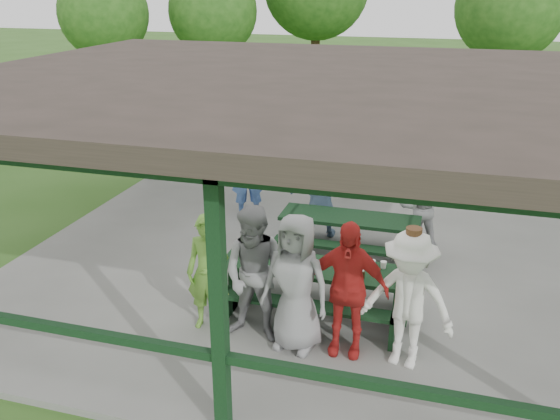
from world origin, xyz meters
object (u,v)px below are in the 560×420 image
(contestant_white_fedora, at_px, (408,300))
(spectator_blue, at_px, (247,174))
(farm_trailer, at_px, (280,129))
(picnic_table_far, at_px, (349,232))
(spectator_lblue, at_px, (321,194))
(spectator_grey, at_px, (420,207))
(pickup_truck, at_px, (453,131))
(contestant_grey_left, at_px, (256,275))
(picnic_table_near, at_px, (315,283))
(contestant_green, at_px, (208,273))
(contestant_grey_mid, at_px, (296,283))
(contestant_red, at_px, (346,288))

(contestant_white_fedora, distance_m, spectator_blue, 5.43)
(contestant_white_fedora, distance_m, farm_trailer, 10.65)
(picnic_table_far, xyz_separation_m, spectator_blue, (-2.30, 1.26, 0.45))
(spectator_blue, bearing_deg, spectator_lblue, 139.18)
(spectator_grey, xyz_separation_m, pickup_truck, (0.48, 6.12, -0.02))
(picnic_table_far, bearing_deg, contestant_grey_left, -104.61)
(picnic_table_near, height_order, farm_trailer, farm_trailer)
(spectator_lblue, xyz_separation_m, pickup_truck, (2.29, 6.09, -0.08))
(picnic_table_near, bearing_deg, farm_trailer, 109.19)
(contestant_green, height_order, spectator_grey, contestant_green)
(spectator_grey, bearing_deg, spectator_blue, -23.38)
(contestant_green, bearing_deg, contestant_white_fedora, -5.06)
(contestant_white_fedora, xyz_separation_m, farm_trailer, (-4.41, 9.69, -0.40))
(picnic_table_far, relative_size, contestant_green, 1.42)
(contestant_grey_mid, relative_size, farm_trailer, 0.53)
(contestant_red, height_order, farm_trailer, contestant_red)
(spectator_grey, bearing_deg, contestant_green, 38.96)
(pickup_truck, bearing_deg, contestant_red, -167.08)
(picnic_table_far, height_order, spectator_grey, spectator_grey)
(contestant_green, distance_m, farm_trailer, 9.75)
(contestant_grey_mid, height_order, contestant_red, contestant_grey_mid)
(farm_trailer, bearing_deg, contestant_red, -65.10)
(spectator_blue, xyz_separation_m, farm_trailer, (-0.91, 5.54, -0.41))
(contestant_white_fedora, height_order, spectator_grey, contestant_white_fedora)
(spectator_lblue, xyz_separation_m, farm_trailer, (-2.52, 6.01, -0.31))
(contestant_white_fedora, bearing_deg, picnic_table_far, 124.44)
(spectator_grey, distance_m, farm_trailer, 7.44)
(picnic_table_far, bearing_deg, spectator_blue, 151.22)
(contestant_white_fedora, bearing_deg, farm_trailer, 126.27)
(contestant_white_fedora, bearing_deg, spectator_lblue, 129.02)
(contestant_grey_mid, bearing_deg, pickup_truck, 88.58)
(contestant_grey_left, height_order, spectator_lblue, contestant_grey_left)
(contestant_green, xyz_separation_m, spectator_lblue, (0.77, 3.58, -0.02))
(contestant_grey_left, bearing_deg, spectator_lblue, 91.88)
(spectator_grey, bearing_deg, farm_trailer, -69.38)
(contestant_grey_left, distance_m, farm_trailer, 9.98)
(picnic_table_near, relative_size, spectator_blue, 1.47)
(spectator_blue, height_order, farm_trailer, spectator_blue)
(contestant_red, xyz_separation_m, pickup_truck, (1.17, 9.70, -0.17))
(contestant_green, height_order, contestant_grey_left, contestant_grey_left)
(contestant_red, distance_m, farm_trailer, 10.30)
(spectator_grey, bearing_deg, picnic_table_near, 50.35)
(contestant_red, bearing_deg, contestant_white_fedora, -5.55)
(contestant_grey_left, relative_size, contestant_white_fedora, 1.02)
(picnic_table_near, distance_m, farm_trailer, 9.32)
(picnic_table_far, relative_size, contestant_grey_mid, 1.28)
(spectator_blue, bearing_deg, contestant_grey_mid, 92.21)
(pickup_truck, xyz_separation_m, farm_trailer, (-4.81, -0.08, -0.24))
(picnic_table_near, height_order, spectator_blue, spectator_blue)
(contestant_green, bearing_deg, spectator_lblue, 75.01)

